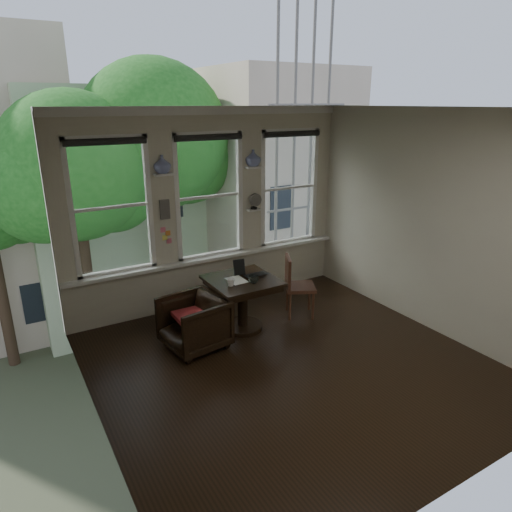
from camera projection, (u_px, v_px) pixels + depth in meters
ground at (291, 364)px, 5.59m from camera, size 4.50×4.50×0.00m
ceiling at (298, 107)px, 4.62m from camera, size 4.50×4.50×0.00m
wall_back at (209, 209)px, 6.94m from camera, size 4.50×0.00×4.50m
wall_front at (475, 330)px, 3.27m from camera, size 4.50×0.00×4.50m
wall_left at (85, 288)px, 4.02m from camera, size 0.00×4.50×4.50m
wall_right at (430, 222)px, 6.19m from camera, size 0.00×4.50×4.50m
window_left at (111, 207)px, 6.18m from camera, size 1.10×0.12×1.90m
window_center at (208, 196)px, 6.88m from camera, size 1.10×0.12×1.90m
window_right at (288, 188)px, 7.57m from camera, size 1.10×0.12×1.90m
shelf_left at (163, 174)px, 6.32m from camera, size 0.26×0.16×0.03m
shelf_right at (253, 167)px, 7.02m from camera, size 0.26×0.16×0.03m
intercom at (164, 209)px, 6.50m from camera, size 0.14×0.06×0.28m
sticky_notes at (166, 233)px, 6.62m from camera, size 0.16×0.01×0.24m
desk_fan at (254, 204)px, 7.18m from camera, size 0.20×0.20×0.24m
vase_left at (162, 164)px, 6.27m from camera, size 0.24×0.24×0.25m
vase_right at (253, 158)px, 6.97m from camera, size 0.24×0.24×0.25m
table at (243, 304)px, 6.36m from camera, size 0.90×0.90×0.75m
armchair_left at (194, 323)px, 5.87m from camera, size 0.86×0.84×0.69m
cushion_red at (194, 316)px, 5.84m from camera, size 0.45×0.45×0.06m
side_chair_right at (300, 286)px, 6.75m from camera, size 0.57×0.57×0.92m
laptop at (258, 276)px, 6.31m from camera, size 0.35×0.22×0.03m
mug at (231, 282)px, 6.00m from camera, size 0.13×0.13×0.10m
drinking_glass at (254, 280)px, 6.08m from camera, size 0.16×0.16×0.11m
tablet at (239, 267)px, 6.38m from camera, size 0.17×0.10×0.22m
papers at (237, 280)px, 6.20m from camera, size 0.22×0.30×0.00m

